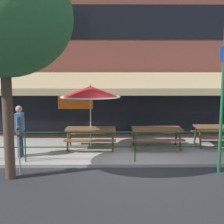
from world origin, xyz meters
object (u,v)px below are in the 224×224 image
object	(u,v)px
picnic_table_left	(91,132)
picnic_table_centre	(157,132)
street_tree_curbside	(6,10)
pedestrian_walking	(20,128)
patio_umbrella_left	(90,92)
parking_meter_near	(19,136)
picnic_table_right	(219,130)
street_sign_pole	(223,89)

from	to	relation	value
picnic_table_left	picnic_table_centre	xyz separation A→B (m)	(2.41, 0.04, 0.00)
street_tree_curbside	picnic_table_centre	bearing A→B (deg)	33.59
picnic_table_centre	pedestrian_walking	world-z (taller)	pedestrian_walking
patio_umbrella_left	picnic_table_left	bearing A→B (deg)	90.00
pedestrian_walking	street_tree_curbside	xyz separation A→B (m)	(0.33, -1.89, 3.46)
patio_umbrella_left	street_tree_curbside	size ratio (longest dim) A/B	0.37
parking_meter_near	picnic_table_left	bearing A→B (deg)	53.36
parking_meter_near	street_tree_curbside	distance (m)	3.38
picnic_table_centre	picnic_table_right	xyz separation A→B (m)	(2.41, 0.30, 0.00)
picnic_table_right	parking_meter_near	distance (m)	7.29
picnic_table_left	street_tree_curbside	size ratio (longest dim) A/B	0.28
street_sign_pole	street_tree_curbside	world-z (taller)	street_tree_curbside
picnic_table_left	parking_meter_near	bearing A→B (deg)	-126.64
patio_umbrella_left	street_tree_curbside	xyz separation A→B (m)	(-1.96, -2.83, 2.33)
picnic_table_right	patio_umbrella_left	world-z (taller)	patio_umbrella_left
pedestrian_walking	picnic_table_left	bearing A→B (deg)	22.98
picnic_table_left	street_sign_pole	world-z (taller)	street_sign_pole
picnic_table_right	street_sign_pole	world-z (taller)	street_sign_pole
picnic_table_left	street_sign_pole	distance (m)	4.86
patio_umbrella_left	street_tree_curbside	world-z (taller)	street_tree_curbside
street_sign_pole	patio_umbrella_left	bearing A→B (deg)	149.24
picnic_table_left	picnic_table_right	size ratio (longest dim) A/B	1.00
picnic_table_centre	pedestrian_walking	distance (m)	4.82
street_sign_pole	pedestrian_walking	bearing A→B (deg)	167.49
picnic_table_centre	pedestrian_walking	size ratio (longest dim) A/B	1.05
picnic_table_left	picnic_table_centre	distance (m)	2.41
picnic_table_centre	patio_umbrella_left	xyz separation A→B (m)	(-2.41, -0.07, 1.47)
patio_umbrella_left	street_sign_pole	bearing A→B (deg)	-30.76
pedestrian_walking	parking_meter_near	xyz separation A→B (m)	(0.42, -1.55, 0.09)
picnic_table_right	pedestrian_walking	distance (m)	7.23
picnic_table_right	street_tree_curbside	distance (m)	8.40
picnic_table_centre	street_tree_curbside	size ratio (longest dim) A/B	0.28
picnic_table_left	patio_umbrella_left	world-z (taller)	patio_umbrella_left
picnic_table_left	street_tree_curbside	xyz separation A→B (m)	(-1.96, -2.86, 3.81)
patio_umbrella_left	picnic_table_right	bearing A→B (deg)	4.33
picnic_table_right	street_tree_curbside	size ratio (longest dim) A/B	0.28
patio_umbrella_left	parking_meter_near	size ratio (longest dim) A/B	1.67
picnic_table_centre	street_sign_pole	size ratio (longest dim) A/B	0.38
picnic_table_right	patio_umbrella_left	size ratio (longest dim) A/B	0.76
pedestrian_walking	street_tree_curbside	distance (m)	3.95
picnic_table_right	picnic_table_centre	bearing A→B (deg)	-172.98
pedestrian_walking	street_sign_pole	distance (m)	6.48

